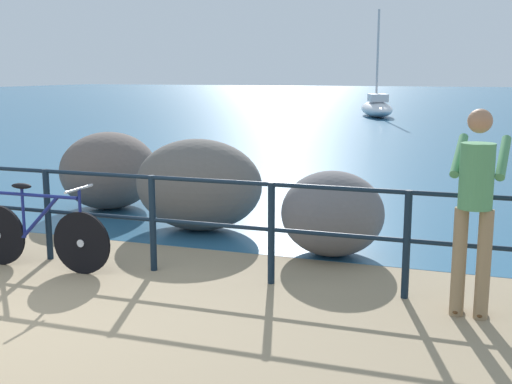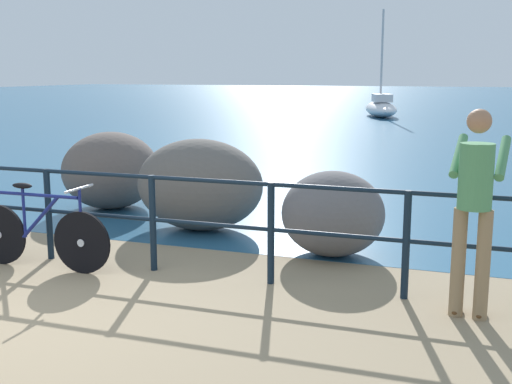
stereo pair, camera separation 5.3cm
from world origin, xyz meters
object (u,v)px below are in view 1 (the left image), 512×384
breakwater_boulder_right (332,213)px  sailboat (377,108)px  breakwater_boulder_main (198,185)px  bicycle (39,233)px  person_at_railing (475,203)px  breakwater_boulder_left (109,170)px

breakwater_boulder_right → sailboat: bearing=97.5°
breakwater_boulder_main → breakwater_boulder_right: breakwater_boulder_main is taller
breakwater_boulder_right → sailboat: sailboat is taller
bicycle → person_at_railing: bearing=0.3°
bicycle → breakwater_boulder_right: size_ratio=1.45×
person_at_railing → breakwater_boulder_left: bearing=67.2°
person_at_railing → sailboat: 25.57m
person_at_railing → sailboat: (-4.66, 25.14, -0.57)m
person_at_railing → breakwater_boulder_right: bearing=51.9°
bicycle → sailboat: sailboat is taller
person_at_railing → breakwater_boulder_right: 2.19m
person_at_railing → breakwater_boulder_main: bearing=64.7°
sailboat → bicycle: bearing=163.5°
breakwater_boulder_right → sailboat: 23.87m
breakwater_boulder_main → breakwater_boulder_right: 2.05m
person_at_railing → sailboat: sailboat is taller
breakwater_boulder_main → breakwater_boulder_left: (-1.86, 0.82, -0.02)m
breakwater_boulder_left → sailboat: 22.23m
person_at_railing → breakwater_boulder_right: person_at_railing is taller
bicycle → sailboat: 25.21m
breakwater_boulder_left → sailboat: bearing=88.3°
breakwater_boulder_main → breakwater_boulder_right: (1.95, -0.63, -0.12)m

